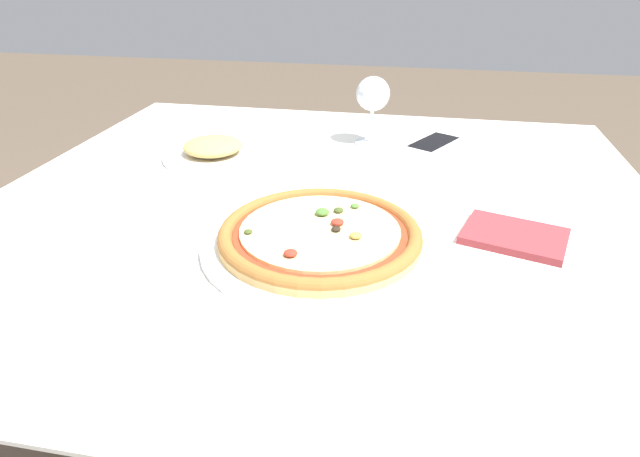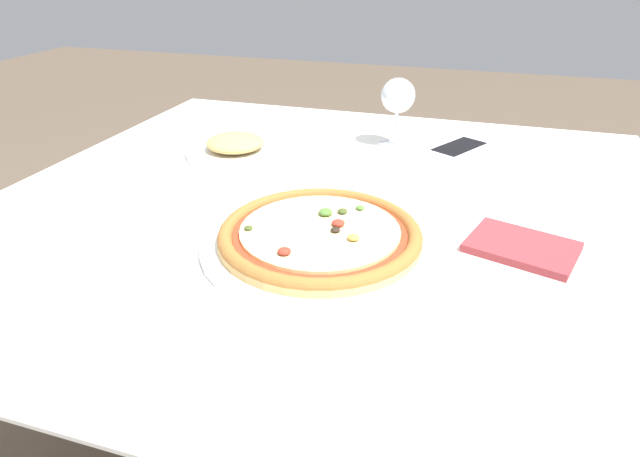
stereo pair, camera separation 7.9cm
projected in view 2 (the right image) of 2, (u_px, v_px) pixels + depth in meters
dining_table at (331, 240)px, 0.99m from camera, size 1.19×1.14×0.72m
pizza_plate at (320, 236)px, 0.80m from camera, size 0.36×0.36×0.04m
fork at (142, 215)px, 0.89m from camera, size 0.05×0.17×0.00m
wine_glass_far_left at (398, 98)px, 1.16m from camera, size 0.07×0.07×0.15m
cell_phone at (459, 149)px, 1.18m from camera, size 0.13×0.16×0.01m
side_plate at (236, 147)px, 1.15m from camera, size 0.21×0.21×0.04m
napkin_folded at (522, 247)px, 0.79m from camera, size 0.18×0.15×0.01m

